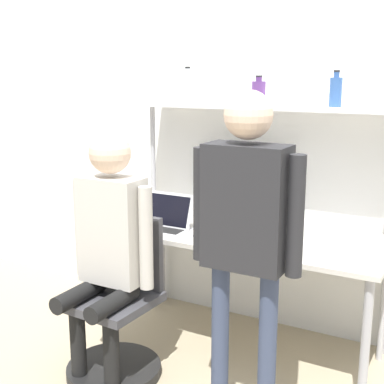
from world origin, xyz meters
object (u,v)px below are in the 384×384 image
(person_standing, at_px, (246,219))
(bottle_clear, at_px, (188,87))
(cell_phone, at_px, (203,233))
(monitor, at_px, (238,183))
(person_seated, at_px, (109,236))
(bottle_purple, at_px, (259,92))
(laptop, at_px, (165,219))
(bottle_blue, at_px, (336,91))
(office_chair, at_px, (117,326))

(person_standing, bearing_deg, bottle_clear, 131.66)
(person_standing, bearing_deg, cell_phone, 132.65)
(monitor, distance_m, person_seated, 1.04)
(person_seated, distance_m, bottle_purple, 1.32)
(person_standing, bearing_deg, laptop, 144.86)
(cell_phone, height_order, bottle_purple, bottle_purple)
(bottle_blue, bearing_deg, monitor, 178.45)
(cell_phone, distance_m, person_seated, 0.64)
(monitor, relative_size, bottle_clear, 2.64)
(laptop, relative_size, cell_phone, 2.37)
(bottle_purple, relative_size, bottle_blue, 0.85)
(person_seated, height_order, bottle_clear, bottle_clear)
(bottle_clear, relative_size, bottle_blue, 1.12)
(person_seated, bearing_deg, office_chair, 87.62)
(laptop, bearing_deg, bottle_blue, 22.94)
(monitor, bearing_deg, office_chair, -111.01)
(monitor, height_order, cell_phone, monitor)
(monitor, relative_size, person_seated, 0.44)
(monitor, xyz_separation_m, cell_phone, (-0.04, -0.42, -0.25))
(person_standing, bearing_deg, person_seated, 178.25)
(cell_phone, height_order, office_chair, office_chair)
(bottle_purple, bearing_deg, monitor, 173.16)
(monitor, relative_size, bottle_blue, 2.96)
(laptop, relative_size, bottle_clear, 1.47)
(person_seated, height_order, bottle_purple, bottle_purple)
(monitor, relative_size, bottle_purple, 3.46)
(laptop, distance_m, bottle_clear, 0.92)
(bottle_purple, bearing_deg, bottle_blue, 0.00)
(office_chair, xyz_separation_m, bottle_blue, (0.99, 0.90, 1.36))
(office_chair, bearing_deg, bottle_blue, 42.43)
(person_standing, bearing_deg, bottle_blue, 81.56)
(person_seated, bearing_deg, person_standing, -1.75)
(bottle_clear, bearing_deg, bottle_blue, 0.00)
(cell_phone, height_order, bottle_blue, bottle_blue)
(person_standing, height_order, bottle_blue, bottle_blue)
(monitor, bearing_deg, cell_phone, -95.67)
(monitor, xyz_separation_m, office_chair, (-0.35, -0.92, -0.74))
(bottle_purple, bearing_deg, person_seated, -117.66)
(bottle_clear, height_order, bottle_blue, bottle_clear)
(cell_phone, height_order, person_seated, person_seated)
(cell_phone, xyz_separation_m, office_chair, (-0.31, -0.50, -0.48))
(bottle_purple, xyz_separation_m, bottle_blue, (0.49, 0.00, 0.01))
(laptop, distance_m, bottle_purple, 1.01)
(monitor, bearing_deg, person_standing, -63.74)
(person_standing, xyz_separation_m, bottle_clear, (-0.87, 0.97, 0.58))
(bottle_clear, height_order, bottle_purple, bottle_clear)
(office_chair, height_order, person_seated, person_seated)
(laptop, height_order, person_seated, person_seated)
(cell_phone, distance_m, person_standing, 0.84)
(office_chair, bearing_deg, bottle_purple, 61.22)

